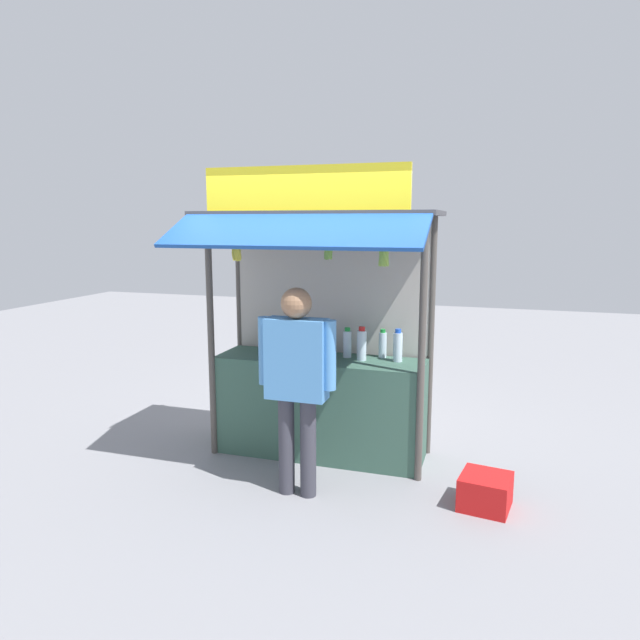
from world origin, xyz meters
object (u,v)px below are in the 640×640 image
banana_bunch_rightmost (384,257)px  banana_bunch_leftmost (237,253)px  magazine_stack_mid_right (313,358)px  plastic_crate (485,491)px  water_bottle_rear_center (383,344)px  water_bottle_far_left (302,344)px  water_bottle_back_left (347,343)px  vendor_person (297,373)px  banana_bunch_inner_right (328,251)px  water_bottle_left (398,346)px  water_bottle_far_right (267,340)px  magazine_stack_center (279,352)px  water_bottle_right (362,345)px

banana_bunch_rightmost → banana_bunch_leftmost: (-1.26, 0.00, 0.01)m
magazine_stack_mid_right → plastic_crate: magazine_stack_mid_right is taller
banana_bunch_rightmost → water_bottle_rear_center: bearing=100.9°
water_bottle_far_left → plastic_crate: (1.68, -0.65, -0.90)m
water_bottle_far_left → water_bottle_back_left: bearing=7.4°
banana_bunch_rightmost → vendor_person: size_ratio=0.19×
plastic_crate → banana_bunch_inner_right: bearing=170.6°
banana_bunch_rightmost → water_bottle_left: bearing=84.3°
water_bottle_rear_center → vendor_person: vendor_person is taller
water_bottle_far_right → water_bottle_rear_center: bearing=5.4°
water_bottle_far_right → plastic_crate: bearing=-18.7°
banana_bunch_inner_right → plastic_crate: (1.30, -0.22, -1.77)m
water_bottle_far_left → magazine_stack_mid_right: 0.24m
banana_bunch_inner_right → water_bottle_far_right: bearing=147.2°
banana_bunch_inner_right → vendor_person: (-0.12, -0.44, -0.91)m
magazine_stack_center → banana_bunch_rightmost: bearing=-17.5°
banana_bunch_inner_right → banana_bunch_leftmost: same height
magazine_stack_center → banana_bunch_leftmost: banana_bunch_leftmost is taller
water_bottle_far_right → banana_bunch_inner_right: size_ratio=0.94×
plastic_crate → water_bottle_back_left: bearing=151.0°
water_bottle_left → plastic_crate: 1.40m
vendor_person → water_bottle_back_left: bearing=80.3°
banana_bunch_leftmost → water_bottle_left: bearing=19.6°
water_bottle_rear_center → banana_bunch_inner_right: 1.10m
magazine_stack_center → vendor_person: (0.45, -0.76, 0.03)m
banana_bunch_rightmost → magazine_stack_center: bearing=162.5°
water_bottle_rear_center → magazine_stack_mid_right: size_ratio=0.86×
magazine_stack_center → banana_bunch_inner_right: size_ratio=1.12×
water_bottle_rear_center → banana_bunch_inner_right: size_ratio=1.00×
water_bottle_rear_center → plastic_crate: water_bottle_rear_center is taller
water_bottle_far_right → banana_bunch_inner_right: banana_bunch_inner_right is taller
banana_bunch_leftmost → plastic_crate: bearing=-5.8°
water_bottle_rear_center → magazine_stack_center: (-0.91, -0.26, -0.08)m
water_bottle_far_left → water_bottle_right: 0.57m
water_bottle_rear_center → water_bottle_back_left: bearing=-162.7°
water_bottle_far_right → water_bottle_left: bearing=-0.6°
water_bottle_far_left → magazine_stack_center: water_bottle_far_left is taller
magazine_stack_center → plastic_crate: bearing=-16.1°
water_bottle_far_left → banana_bunch_rightmost: banana_bunch_rightmost is taller
water_bottle_right → plastic_crate: (1.12, -0.63, -0.93)m
banana_bunch_leftmost → banana_bunch_rightmost: bearing=-0.0°
banana_bunch_inner_right → plastic_crate: 2.21m
banana_bunch_leftmost → plastic_crate: size_ratio=0.81×
water_bottle_right → water_bottle_back_left: water_bottle_right is taller
water_bottle_back_left → banana_bunch_leftmost: size_ratio=0.95×
magazine_stack_center → plastic_crate: magazine_stack_center is taller
magazine_stack_center → vendor_person: size_ratio=0.18×
water_bottle_left → banana_bunch_leftmost: banana_bunch_leftmost is taller
magazine_stack_center → water_bottle_right: bearing=6.8°
magazine_stack_mid_right → water_bottle_far_right: bearing=159.4°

